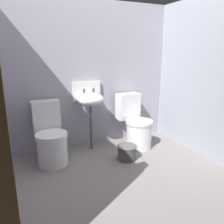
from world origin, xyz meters
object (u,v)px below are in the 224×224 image
sink (90,99)px  toilet_left (50,138)px  bucket (127,152)px  toilet_right (136,125)px

sink → toilet_left: bearing=-163.0°
sink → bucket: (0.32, -0.55, -0.65)m
sink → bucket: sink is taller
toilet_right → bucket: (-0.34, -0.36, -0.22)m
toilet_left → bucket: (0.93, -0.36, -0.22)m
toilet_left → sink: bearing=-164.2°
bucket → toilet_left: bearing=158.7°
sink → bucket: bearing=-60.0°
toilet_right → sink: sink is taller
toilet_left → toilet_right: 1.27m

